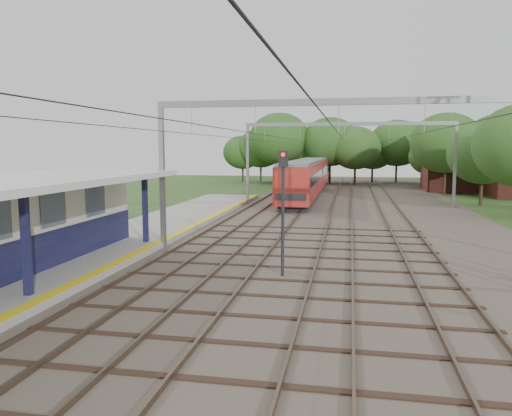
# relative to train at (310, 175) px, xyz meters

# --- Properties ---
(ballast_bed) EXTENTS (18.00, 90.00, 0.10)m
(ballast_bed) POSITION_rel_train_xyz_m (4.50, -15.84, -1.97)
(ballast_bed) COLOR #473D33
(ballast_bed) RESTS_ON ground
(platform) EXTENTS (5.00, 52.00, 0.35)m
(platform) POSITION_rel_train_xyz_m (-7.00, -31.84, -1.85)
(platform) COLOR gray
(platform) RESTS_ON ground
(yellow_stripe) EXTENTS (0.45, 52.00, 0.01)m
(yellow_stripe) POSITION_rel_train_xyz_m (-4.75, -31.84, -1.67)
(yellow_stripe) COLOR yellow
(yellow_stripe) RESTS_ON platform
(rail_tracks) EXTENTS (11.80, 88.00, 0.15)m
(rail_tracks) POSITION_rel_train_xyz_m (2.00, -15.84, -1.85)
(rail_tracks) COLOR brown
(rail_tracks) RESTS_ON ballast_bed
(catenary_system) EXTENTS (17.22, 88.00, 7.00)m
(catenary_system) POSITION_rel_train_xyz_m (3.89, -20.56, 3.49)
(catenary_system) COLOR gray
(catenary_system) RESTS_ON ground
(tree_band) EXTENTS (31.72, 30.88, 8.82)m
(tree_band) POSITION_rel_train_xyz_m (4.34, 11.28, 2.90)
(tree_band) COLOR #382619
(tree_band) RESTS_ON ground
(house_far) EXTENTS (8.00, 6.12, 8.66)m
(house_far) POSITION_rel_train_xyz_m (16.50, 6.16, 1.21)
(house_far) COLOR brown
(house_far) RESTS_ON ground
(train) EXTENTS (2.74, 34.15, 3.62)m
(train) POSITION_rel_train_xyz_m (0.00, 0.00, 0.00)
(train) COLOR black
(train) RESTS_ON ballast_bed
(signal_post) EXTENTS (0.34, 0.28, 4.75)m
(signal_post) POSITION_rel_train_xyz_m (1.85, -35.16, 1.07)
(signal_post) COLOR black
(signal_post) RESTS_ON ground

